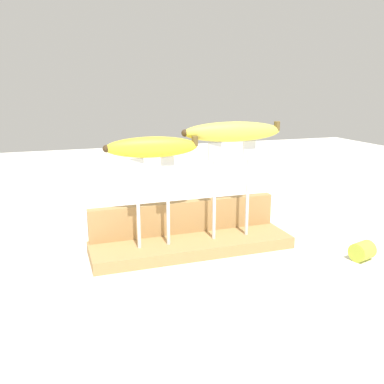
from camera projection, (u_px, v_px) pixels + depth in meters
ground_plane at (192, 250)px, 0.85m from camera, size 3.00×3.00×0.00m
wooden_board at (192, 245)px, 0.85m from camera, size 0.41×0.12×0.02m
board_backstop at (185, 217)px, 0.88m from camera, size 0.40×0.02×0.07m
fork_stand_left at (153, 194)px, 0.79m from camera, size 0.08×0.01×0.17m
fork_stand_right at (231, 181)px, 0.84m from camera, size 0.10×0.01×0.20m
banana_raised_left at (152, 147)px, 0.77m from camera, size 0.18×0.05×0.04m
banana_raised_right at (233, 132)px, 0.81m from camera, size 0.20×0.05×0.04m
banana_chunk_near at (363, 251)px, 0.80m from camera, size 0.05×0.05×0.04m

